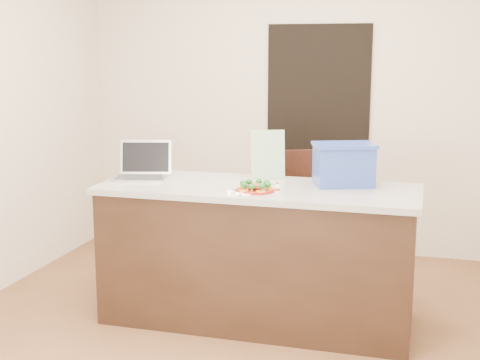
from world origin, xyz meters
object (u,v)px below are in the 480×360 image
(napkin, at_px, (239,193))
(island, at_px, (258,254))
(plate, at_px, (255,190))
(blue_box, at_px, (344,164))
(chair, at_px, (291,210))
(yogurt_bottle, at_px, (277,188))
(laptop, at_px, (142,168))

(napkin, bearing_deg, island, 75.77)
(plate, bearing_deg, napkin, -136.40)
(blue_box, relative_size, chair, 0.44)
(blue_box, bearing_deg, plate, -167.28)
(island, distance_m, plate, 0.49)
(plate, height_order, yogurt_bottle, yogurt_bottle)
(plate, relative_size, napkin, 1.64)
(chair, bearing_deg, yogurt_bottle, -107.19)
(island, bearing_deg, plate, -81.18)
(plate, distance_m, yogurt_bottle, 0.14)
(island, relative_size, yogurt_bottle, 32.65)
(plate, distance_m, chair, 0.99)
(plate, height_order, laptop, laptop)
(blue_box, bearing_deg, island, 177.51)
(island, height_order, yogurt_bottle, yogurt_bottle)
(island, xyz_separation_m, napkin, (-0.06, -0.24, 0.46))
(plate, relative_size, yogurt_bottle, 3.74)
(plate, xyz_separation_m, yogurt_bottle, (0.14, 0.00, 0.02))
(laptop, relative_size, chair, 0.39)
(plate, distance_m, laptop, 0.89)
(napkin, xyz_separation_m, laptop, (-0.77, 0.30, 0.07))
(plate, bearing_deg, island, 98.82)
(laptop, bearing_deg, island, -18.28)
(napkin, relative_size, chair, 0.14)
(napkin, distance_m, blue_box, 0.73)
(napkin, height_order, chair, chair)
(plate, distance_m, napkin, 0.12)
(laptop, bearing_deg, yogurt_bottle, -26.44)
(plate, xyz_separation_m, chair, (0.04, 0.93, -0.34))
(napkin, xyz_separation_m, chair, (0.12, 1.01, -0.34))
(yogurt_bottle, bearing_deg, plate, -179.52)
(island, xyz_separation_m, yogurt_bottle, (0.16, -0.16, 0.48))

